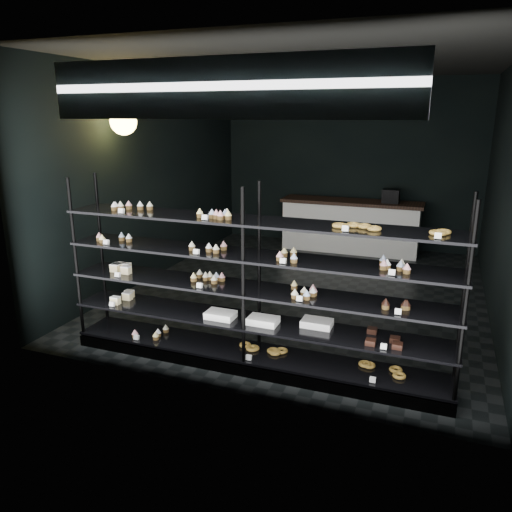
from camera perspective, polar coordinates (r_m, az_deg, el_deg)
room at (r=7.14m, az=6.03°, el=8.23°), size 5.01×6.01×3.20m
display_shelf at (r=5.10m, az=-0.85°, el=-6.13°), size 4.00×0.50×1.91m
signage at (r=4.32m, az=-4.19°, el=18.62°), size 3.30×0.05×0.50m
pendant_lamp at (r=6.95m, az=-14.93°, el=14.63°), size 0.35×0.35×0.90m
service_counter at (r=9.70m, az=10.79°, el=3.47°), size 2.62×0.65×1.23m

